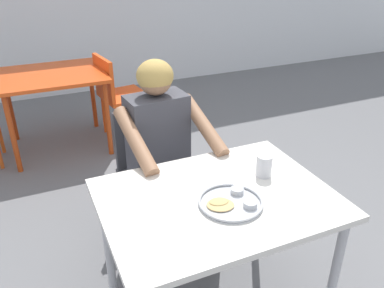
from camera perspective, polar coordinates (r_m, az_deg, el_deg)
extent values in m
cube|color=silver|center=(1.80, 3.65, -7.93)|extent=(1.03, 0.77, 0.03)
cylinder|color=#B2B2B7|center=(2.06, 19.74, -17.69)|extent=(0.04, 0.04, 0.70)
cylinder|color=#B2B2B7|center=(2.16, -12.00, -14.04)|extent=(0.04, 0.04, 0.70)
cylinder|color=#B2B2B7|center=(2.44, 9.58, -8.40)|extent=(0.04, 0.04, 0.70)
cylinder|color=#B7BABF|center=(1.75, 5.57, -8.55)|extent=(0.28, 0.28, 0.01)
torus|color=#B7BABF|center=(1.74, 5.58, -8.26)|extent=(0.28, 0.28, 0.01)
cylinder|color=#B2B5BA|center=(1.73, 8.39, -8.59)|extent=(0.06, 0.06, 0.03)
cylinder|color=#B77F23|center=(1.72, 8.40, -8.45)|extent=(0.05, 0.05, 0.01)
cylinder|color=#B2B5BA|center=(1.81, 6.51, -6.70)|extent=(0.06, 0.06, 0.03)
cylinder|color=#9E4714|center=(1.80, 6.52, -6.56)|extent=(0.05, 0.05, 0.01)
ellipsoid|color=tan|center=(1.72, 4.12, -8.72)|extent=(0.15, 0.14, 0.01)
ellipsoid|color=tan|center=(1.73, 3.89, -8.25)|extent=(0.09, 0.08, 0.01)
cylinder|color=silver|center=(1.94, 10.33, -3.11)|extent=(0.08, 0.08, 0.11)
cylinder|color=#593319|center=(1.93, 10.41, -2.27)|extent=(0.06, 0.06, 0.02)
cube|color=#3F3F44|center=(2.53, -5.06, -4.91)|extent=(0.44, 0.45, 0.04)
cube|color=#3F3F44|center=(2.58, -7.05, 1.15)|extent=(0.38, 0.07, 0.39)
cylinder|color=#3F3F44|center=(2.58, -0.01, -9.84)|extent=(0.03, 0.03, 0.40)
cylinder|color=#3F3F44|center=(2.48, -6.61, -11.93)|extent=(0.03, 0.03, 0.40)
cylinder|color=#3F3F44|center=(2.83, -3.38, -6.21)|extent=(0.03, 0.03, 0.40)
cylinder|color=#3F3F44|center=(2.73, -9.44, -7.93)|extent=(0.03, 0.03, 0.40)
cylinder|color=#363636|center=(2.38, 3.06, -13.12)|extent=(0.10, 0.10, 0.43)
cylinder|color=#363636|center=(2.36, 0.64, -5.64)|extent=(0.16, 0.41, 0.12)
cylinder|color=#363636|center=(2.27, -3.63, -15.50)|extent=(0.10, 0.10, 0.43)
cylinder|color=#363636|center=(2.25, -6.06, -7.61)|extent=(0.16, 0.41, 0.12)
cube|color=#3F3F47|center=(2.33, -4.97, 1.05)|extent=(0.36, 0.23, 0.51)
cylinder|color=#996B4C|center=(2.23, 1.66, 2.77)|extent=(0.12, 0.46, 0.25)
cylinder|color=#996B4C|center=(2.07, -8.16, 0.47)|extent=(0.12, 0.46, 0.25)
sphere|color=#996B4C|center=(2.20, -5.34, 9.41)|extent=(0.19, 0.19, 0.19)
ellipsoid|color=tan|center=(2.20, -5.36, 9.76)|extent=(0.21, 0.20, 0.18)
cube|color=#E04C19|center=(3.75, -19.65, 9.33)|extent=(0.91, 0.79, 0.03)
cylinder|color=#B33D14|center=(3.55, -24.42, 1.20)|extent=(0.04, 0.04, 0.69)
cylinder|color=#B33D14|center=(3.60, -12.02, 3.49)|extent=(0.04, 0.04, 0.69)
cylinder|color=#B33D14|center=(4.18, -24.70, 4.88)|extent=(0.04, 0.04, 0.69)
cylinder|color=#B33D14|center=(4.22, -14.09, 6.80)|extent=(0.04, 0.04, 0.69)
cylinder|color=#CA501A|center=(4.01, -25.94, 1.43)|extent=(0.03, 0.03, 0.40)
cube|color=#E84E17|center=(3.93, -9.70, 6.87)|extent=(0.47, 0.49, 0.04)
cube|color=#E84E17|center=(3.80, -12.58, 9.25)|extent=(0.10, 0.42, 0.38)
cylinder|color=#E84E17|center=(4.22, -8.41, 5.23)|extent=(0.03, 0.03, 0.40)
cylinder|color=#E84E17|center=(3.92, -6.22, 3.62)|extent=(0.03, 0.03, 0.40)
cylinder|color=#E84E17|center=(4.11, -12.56, 4.25)|extent=(0.03, 0.03, 0.40)
cylinder|color=#E84E17|center=(3.80, -10.62, 2.53)|extent=(0.03, 0.03, 0.40)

